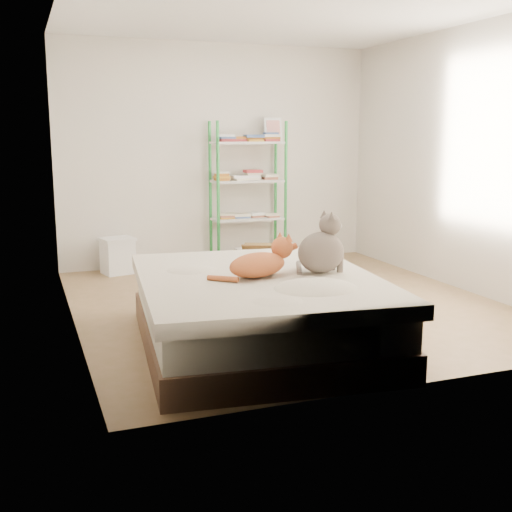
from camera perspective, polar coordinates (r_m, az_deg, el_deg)
name	(u,v)px	position (r m, az deg, el deg)	size (l,w,h in m)	color
room	(287,162)	(5.79, 2.74, 8.31)	(3.81, 4.21, 2.61)	#9A7959
bed	(257,311)	(4.74, 0.12, -4.90)	(1.90, 2.27, 0.54)	brown
orange_cat	(257,262)	(4.60, 0.13, -0.51)	(0.56, 0.30, 0.23)	orange
grey_cat	(321,243)	(4.75, 5.81, 1.12)	(0.32, 0.39, 0.44)	#6E645B
shelf_unit	(248,189)	(7.68, -0.68, 5.96)	(0.89, 0.36, 1.74)	green
cardboard_box	(264,260)	(7.19, 0.74, -0.32)	(0.58, 0.59, 0.38)	olive
white_bin	(118,255)	(7.37, -12.19, 0.05)	(0.42, 0.39, 0.41)	white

